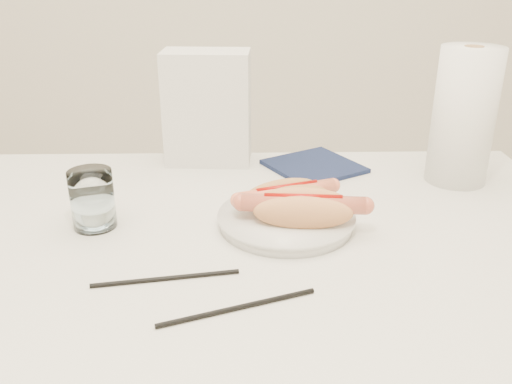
{
  "coord_description": "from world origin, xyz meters",
  "views": [
    {
      "loc": [
        0.02,
        -0.77,
        1.17
      ],
      "look_at": [
        0.04,
        0.02,
        0.82
      ],
      "focal_mm": 38.96,
      "sensor_mm": 36.0,
      "label": 1
    }
  ],
  "objects_px": {
    "hotdog_left": "(287,197)",
    "hotdog_right": "(303,209)",
    "plate": "(286,221)",
    "water_glass": "(92,199)",
    "napkin_box": "(208,108)",
    "paper_towel_roll": "(464,116)",
    "table": "(233,270)"
  },
  "relations": [
    {
      "from": "plate",
      "to": "water_glass",
      "type": "bearing_deg",
      "value": 179.01
    },
    {
      "from": "plate",
      "to": "hotdog_right",
      "type": "distance_m",
      "value": 0.05
    },
    {
      "from": "hotdog_right",
      "to": "water_glass",
      "type": "distance_m",
      "value": 0.34
    },
    {
      "from": "hotdog_left",
      "to": "napkin_box",
      "type": "relative_size",
      "value": 0.73
    },
    {
      "from": "hotdog_left",
      "to": "paper_towel_roll",
      "type": "relative_size",
      "value": 0.66
    },
    {
      "from": "plate",
      "to": "paper_towel_roll",
      "type": "height_order",
      "value": "paper_towel_roll"
    },
    {
      "from": "plate",
      "to": "water_glass",
      "type": "relative_size",
      "value": 2.23
    },
    {
      "from": "plate",
      "to": "hotdog_left",
      "type": "bearing_deg",
      "value": 85.26
    },
    {
      "from": "table",
      "to": "paper_towel_roll",
      "type": "relative_size",
      "value": 4.64
    },
    {
      "from": "hotdog_left",
      "to": "paper_towel_roll",
      "type": "distance_m",
      "value": 0.39
    },
    {
      "from": "plate",
      "to": "paper_towel_roll",
      "type": "xyz_separation_m",
      "value": [
        0.35,
        0.19,
        0.12
      ]
    },
    {
      "from": "hotdog_right",
      "to": "hotdog_left",
      "type": "bearing_deg",
      "value": 116.73
    },
    {
      "from": "table",
      "to": "paper_towel_roll",
      "type": "height_order",
      "value": "paper_towel_roll"
    },
    {
      "from": "hotdog_left",
      "to": "water_glass",
      "type": "relative_size",
      "value": 1.75
    },
    {
      "from": "water_glass",
      "to": "napkin_box",
      "type": "xyz_separation_m",
      "value": [
        0.17,
        0.3,
        0.07
      ]
    },
    {
      "from": "hotdog_right",
      "to": "plate",
      "type": "bearing_deg",
      "value": 138.06
    },
    {
      "from": "plate",
      "to": "paper_towel_roll",
      "type": "bearing_deg",
      "value": 28.9
    },
    {
      "from": "hotdog_left",
      "to": "water_glass",
      "type": "distance_m",
      "value": 0.32
    },
    {
      "from": "napkin_box",
      "to": "hotdog_right",
      "type": "bearing_deg",
      "value": -59.81
    },
    {
      "from": "table",
      "to": "hotdog_right",
      "type": "bearing_deg",
      "value": 7.67
    },
    {
      "from": "plate",
      "to": "water_glass",
      "type": "xyz_separation_m",
      "value": [
        -0.31,
        0.01,
        0.04
      ]
    },
    {
      "from": "plate",
      "to": "napkin_box",
      "type": "bearing_deg",
      "value": 114.85
    },
    {
      "from": "paper_towel_roll",
      "to": "table",
      "type": "bearing_deg",
      "value": -151.94
    },
    {
      "from": "table",
      "to": "napkin_box",
      "type": "xyz_separation_m",
      "value": [
        -0.06,
        0.35,
        0.18
      ]
    },
    {
      "from": "hotdog_right",
      "to": "napkin_box",
      "type": "relative_size",
      "value": 0.84
    },
    {
      "from": "water_glass",
      "to": "hotdog_left",
      "type": "bearing_deg",
      "value": 4.14
    },
    {
      "from": "napkin_box",
      "to": "table",
      "type": "bearing_deg",
      "value": -77.35
    },
    {
      "from": "plate",
      "to": "napkin_box",
      "type": "height_order",
      "value": "napkin_box"
    },
    {
      "from": "hotdog_right",
      "to": "napkin_box",
      "type": "height_order",
      "value": "napkin_box"
    },
    {
      "from": "hotdog_left",
      "to": "hotdog_right",
      "type": "bearing_deg",
      "value": -87.94
    },
    {
      "from": "water_glass",
      "to": "table",
      "type": "bearing_deg",
      "value": -11.5
    },
    {
      "from": "table",
      "to": "hotdog_right",
      "type": "height_order",
      "value": "hotdog_right"
    }
  ]
}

